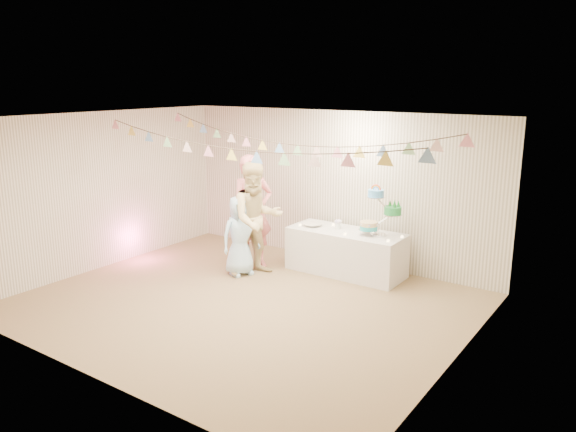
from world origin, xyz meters
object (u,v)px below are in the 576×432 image
Objects in this scene: table at (346,252)px; cake_stand at (380,210)px; person_adult_a at (252,212)px; person_adult_b at (256,219)px; person_child at (240,235)px.

cake_stand reaches higher than table.
person_adult_a is at bearing -162.17° from cake_stand.
person_adult_b is at bearing -97.35° from person_adult_a.
person_adult_a reaches higher than table.
table is at bearing -174.81° from cake_stand.
person_adult_b is at bearing -143.87° from table.
person_adult_a is 1.03× the size of person_adult_b.
person_adult_b reaches higher than table.
person_adult_b is (-1.17, -0.86, 0.56)m from table.
cake_stand is 0.41× the size of person_adult_b.
person_adult_a reaches higher than person_child.
person_adult_a is at bearing -157.78° from table.
person_child is (-0.21, -0.17, -0.27)m from person_adult_b.
cake_stand is 0.58× the size of person_child.
table is at bearing -23.70° from person_adult_b.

